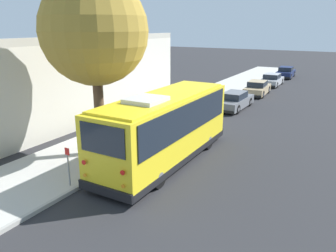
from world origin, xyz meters
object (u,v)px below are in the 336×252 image
object	(u,v)px
shuttle_bus	(165,125)
parked_sedan_tan	(257,88)
parked_sedan_gray	(235,101)
parked_sedan_navy	(286,72)
sign_post_near	(69,166)
sign_post_far	(104,152)
street_tree	(96,24)
parked_sedan_silver	(272,80)

from	to	relation	value
shuttle_bus	parked_sedan_tan	bearing A→B (deg)	1.40
parked_sedan_gray	parked_sedan_tan	bearing A→B (deg)	0.47
shuttle_bus	parked_sedan_gray	bearing A→B (deg)	2.57
parked_sedan_navy	sign_post_near	size ratio (longest dim) A/B	2.80
shuttle_bus	parked_sedan_gray	world-z (taller)	shuttle_bus
parked_sedan_tan	sign_post_far	world-z (taller)	sign_post_far
sign_post_far	street_tree	bearing A→B (deg)	42.76
street_tree	shuttle_bus	bearing A→B (deg)	-75.39
parked_sedan_tan	sign_post_near	size ratio (longest dim) A/B	2.74
parked_sedan_silver	sign_post_near	size ratio (longest dim) A/B	2.67
parked_sedan_navy	street_tree	distance (m)	31.46
parked_sedan_silver	sign_post_far	world-z (taller)	sign_post_far
street_tree	parked_sedan_gray	bearing A→B (deg)	-11.64
parked_sedan_gray	street_tree	world-z (taller)	street_tree
shuttle_bus	street_tree	xyz separation A→B (m)	(-0.80, 3.08, 4.45)
parked_sedan_navy	street_tree	size ratio (longest dim) A/B	0.49
parked_sedan_tan	parked_sedan_navy	size ratio (longest dim) A/B	0.98
shuttle_bus	street_tree	distance (m)	5.47
sign_post_near	parked_sedan_navy	bearing A→B (deg)	-2.67
shuttle_bus	sign_post_far	bearing A→B (deg)	139.07
parked_sedan_gray	sign_post_far	size ratio (longest dim) A/B	3.45
parked_sedan_silver	parked_sedan_navy	size ratio (longest dim) A/B	0.96
parked_sedan_tan	sign_post_near	distance (m)	21.98
parked_sedan_navy	sign_post_far	size ratio (longest dim) A/B	3.23
parked_sedan_gray	parked_sedan_navy	xyz separation A→B (m)	(18.46, -0.28, 0.01)
parked_sedan_silver	parked_sedan_navy	xyz separation A→B (m)	(6.62, -0.17, 0.03)
street_tree	sign_post_far	world-z (taller)	street_tree
parked_sedan_navy	parked_sedan_silver	bearing A→B (deg)	176.92
shuttle_bus	parked_sedan_navy	xyz separation A→B (m)	(30.02, 0.25, -1.17)
street_tree	parked_sedan_navy	bearing A→B (deg)	-5.24
parked_sedan_gray	sign_post_near	xyz separation A→B (m)	(-15.80, 1.32, 0.34)
shuttle_bus	parked_sedan_navy	size ratio (longest dim) A/B	2.01
street_tree	sign_post_far	bearing A→B (deg)	-137.24
street_tree	sign_post_far	distance (m)	5.68
parked_sedan_gray	sign_post_near	world-z (taller)	sign_post_near
parked_sedan_navy	street_tree	world-z (taller)	street_tree
parked_sedan_tan	sign_post_far	bearing A→B (deg)	173.54
parked_sedan_tan	sign_post_far	distance (m)	19.89
shuttle_bus	sign_post_far	size ratio (longest dim) A/B	6.48
shuttle_bus	street_tree	bearing A→B (deg)	104.56
shuttle_bus	sign_post_near	distance (m)	4.69
parked_sedan_silver	street_tree	bearing A→B (deg)	173.78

